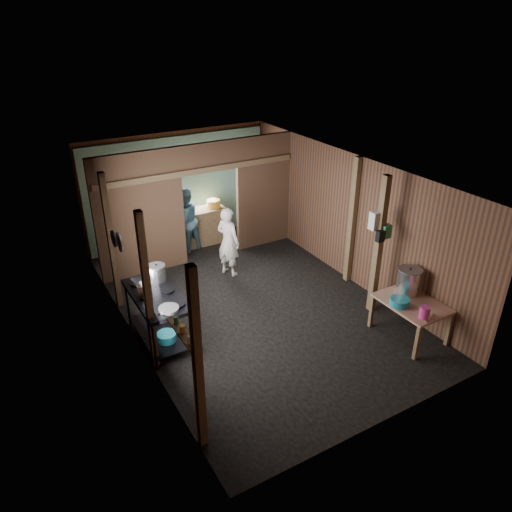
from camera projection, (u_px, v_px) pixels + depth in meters
floor at (251, 303)px, 9.23m from camera, size 4.50×7.00×0.00m
ceiling at (250, 171)px, 8.05m from camera, size 4.50×7.00×0.00m
wall_back at (178, 187)px, 11.35m from camera, size 4.50×0.00×2.60m
wall_front at (390, 346)px, 5.94m from camera, size 4.50×0.00×2.60m
wall_left at (127, 272)px, 7.64m from camera, size 0.00×7.00×2.60m
wall_right at (348, 218)px, 9.65m from camera, size 0.00×7.00×2.60m
partition_left at (140, 216)px, 9.75m from camera, size 1.85×0.10×2.60m
partition_right at (263, 192)px, 11.04m from camera, size 1.35×0.10×2.60m
partition_header at (209, 156)px, 10.00m from camera, size 1.30×0.10×0.60m
turquoise_panel at (179, 190)px, 11.32m from camera, size 4.40×0.06×2.50m
back_counter at (201, 227)px, 11.45m from camera, size 1.20×0.50×0.85m
wall_clock at (187, 162)px, 11.11m from camera, size 0.20×0.03×0.20m
post_left_a at (197, 363)px, 5.66m from camera, size 0.10×0.12×2.60m
post_left_b at (148, 294)px, 7.05m from camera, size 0.10×0.12×2.60m
post_left_c at (111, 243)px, 8.60m from camera, size 0.10×0.12×2.60m
post_right at (352, 222)px, 9.46m from camera, size 0.10×0.12×2.60m
post_free at (378, 247)px, 8.46m from camera, size 0.12×0.12×2.60m
cross_beam at (199, 171)px, 9.96m from camera, size 4.40×0.12×0.12m
pan_lid_big at (119, 242)px, 7.81m from camera, size 0.03×0.34×0.34m
pan_lid_small at (114, 239)px, 8.16m from camera, size 0.03×0.30×0.30m
wall_shelf at (183, 333)px, 6.02m from camera, size 0.14×0.80×0.03m
jar_white at (191, 339)px, 5.79m from camera, size 0.07×0.07×0.10m
jar_yellow at (183, 329)px, 5.99m from camera, size 0.08×0.08×0.10m
jar_green at (176, 320)px, 6.16m from camera, size 0.06×0.06×0.10m
bag_white at (376, 220)px, 8.29m from camera, size 0.22×0.15×0.32m
bag_green at (386, 231)px, 8.31m from camera, size 0.16×0.12×0.24m
bag_black at (380, 236)px, 8.26m from camera, size 0.14×0.10×0.20m
gas_range at (159, 318)px, 8.00m from camera, size 0.78×1.53×0.90m
prep_table at (409, 319)px, 8.17m from camera, size 0.82×1.13×0.67m
stove_pot_large at (157, 273)px, 8.15m from camera, size 0.32×0.32×0.31m
stove_pot_med at (145, 290)px, 7.74m from camera, size 0.25×0.25×0.22m
frying_pan at (169, 309)px, 7.36m from camera, size 0.51×0.62×0.07m
blue_tub_front at (167, 337)px, 7.87m from camera, size 0.32×0.32×0.13m
blue_tub_back at (153, 318)px, 8.39m from camera, size 0.27×0.27×0.11m
stock_pot at (409, 282)px, 8.19m from camera, size 0.52×0.52×0.48m
wash_basin at (400, 302)px, 7.92m from camera, size 0.42×0.42×0.12m
pink_bucket at (424, 312)px, 7.57m from camera, size 0.17×0.17×0.20m
knife at (430, 318)px, 7.60m from camera, size 0.29×0.13×0.01m
yellow_tub at (213, 204)px, 11.38m from camera, size 0.32×0.32×0.18m
red_cup at (190, 209)px, 11.12m from camera, size 0.11×0.11×0.13m
cook at (228, 242)px, 9.95m from camera, size 0.54×0.64×1.48m
worker_back at (185, 221)px, 10.91m from camera, size 0.88×0.78×1.52m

